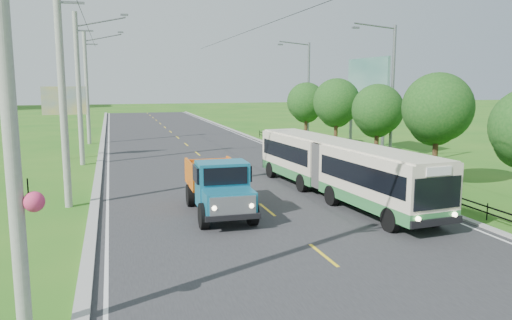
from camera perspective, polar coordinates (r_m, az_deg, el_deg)
name	(u,v)px	position (r m, az deg, el deg)	size (l,w,h in m)	color
ground	(323,256)	(16.35, 7.69, -10.77)	(240.00, 240.00, 0.00)	#246618
road	(207,161)	(35.07, -5.61, -0.16)	(14.00, 120.00, 0.02)	#28282B
curb_left	(100,165)	(34.49, -17.45, -0.57)	(0.40, 120.00, 0.15)	#9E9E99
curb_right	(302,157)	(37.02, 5.33, 0.38)	(0.30, 120.00, 0.10)	#9E9E99
edge_line_left	(108,166)	(34.49, -16.53, -0.62)	(0.12, 120.00, 0.00)	silver
edge_line_right	(296,157)	(36.85, 4.60, 0.31)	(0.12, 120.00, 0.00)	silver
centre_dash	(323,255)	(16.35, 7.69, -10.69)	(0.12, 2.20, 0.00)	yellow
railing_right	(350,166)	(31.92, 10.70, -0.63)	(0.04, 40.00, 0.60)	black
pole_nearest	(12,109)	(11.24, -26.11, 5.25)	(3.51, 0.44, 10.00)	gray
pole_near	(63,91)	(23.14, -21.18, 7.33)	(3.51, 0.32, 10.00)	gray
pole_mid	(79,88)	(35.11, -19.55, 7.73)	(3.51, 0.32, 10.00)	gray
pole_far	(87,87)	(47.10, -18.74, 7.92)	(3.51, 0.32, 10.00)	gray
tree_third	(437,112)	(27.51, 19.94, 5.23)	(3.60, 3.62, 6.00)	#382314
tree_fourth	(377,113)	(32.57, 13.68, 5.28)	(3.24, 3.31, 5.40)	#382314
tree_fifth	(336,104)	(37.87, 9.17, 6.28)	(3.48, 3.52, 5.80)	#382314
tree_back	(306,104)	(43.37, 5.76, 6.39)	(3.30, 3.36, 5.50)	#382314
streetlight_mid	(390,92)	(32.79, 15.09, 7.55)	(3.02, 0.20, 9.07)	slate
streetlight_far	(307,89)	(45.35, 5.83, 8.08)	(3.02, 0.20, 9.07)	slate
planter_near	(438,192)	(25.53, 20.04, -3.41)	(0.64, 0.64, 0.67)	silver
planter_mid	(359,165)	(32.20, 11.65, -0.61)	(0.64, 0.64, 0.67)	silver
planter_far	(310,149)	(39.37, 6.23, 1.22)	(0.64, 0.64, 0.67)	silver
billboard_left	(64,105)	(38.22, -21.07, 5.85)	(3.00, 0.20, 5.20)	slate
billboard_right	(367,84)	(38.82, 12.61, 8.45)	(0.24, 6.00, 7.30)	slate
bus	(338,165)	(24.02, 9.30, -0.56)	(3.34, 13.88, 2.65)	#30793D
dump_truck	(218,183)	(20.81, -4.32, -2.65)	(2.29, 5.63, 2.35)	#166988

